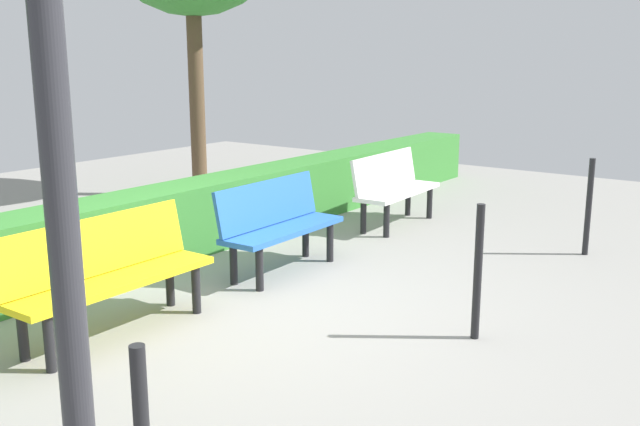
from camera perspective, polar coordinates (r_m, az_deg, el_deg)
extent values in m
plane|color=gray|center=(5.85, -4.62, -7.65)|extent=(16.00, 16.00, 0.00)
cube|color=white|center=(8.53, 6.30, 1.71)|extent=(1.45, 0.48, 0.05)
cube|color=white|center=(8.57, 5.21, 3.39)|extent=(1.43, 0.18, 0.42)
cylinder|color=black|center=(9.00, 8.77, 0.80)|extent=(0.07, 0.07, 0.39)
cylinder|color=black|center=(9.13, 7.07, 1.02)|extent=(0.07, 0.07, 0.39)
cylinder|color=black|center=(8.01, 5.35, -0.59)|extent=(0.07, 0.07, 0.39)
cylinder|color=black|center=(8.16, 3.50, -0.32)|extent=(0.07, 0.07, 0.39)
cube|color=blue|center=(6.66, -2.90, -1.34)|extent=(1.40, 0.45, 0.05)
cube|color=blue|center=(6.73, -4.20, 0.83)|extent=(1.40, 0.15, 0.42)
cylinder|color=black|center=(7.06, 0.81, -2.36)|extent=(0.07, 0.07, 0.39)
cylinder|color=black|center=(7.23, -1.16, -2.01)|extent=(0.07, 0.07, 0.39)
cylinder|color=black|center=(6.22, -4.87, -4.50)|extent=(0.07, 0.07, 0.39)
cylinder|color=black|center=(6.41, -6.94, -4.03)|extent=(0.07, 0.07, 0.39)
cube|color=yellow|center=(5.39, -16.12, -5.25)|extent=(1.63, 0.44, 0.05)
cube|color=yellow|center=(5.48, -17.52, -2.52)|extent=(1.62, 0.14, 0.42)
cylinder|color=black|center=(5.77, -9.90, -6.06)|extent=(0.07, 0.07, 0.39)
cylinder|color=black|center=(5.98, -11.94, -5.48)|extent=(0.07, 0.07, 0.39)
cylinder|color=black|center=(4.99, -20.86, -9.76)|extent=(0.07, 0.07, 0.39)
cylinder|color=black|center=(5.23, -22.72, -8.88)|extent=(0.07, 0.07, 0.39)
cube|color=#387F33|center=(7.57, -9.99, -0.25)|extent=(11.51, 0.58, 0.72)
cylinder|color=brown|center=(10.38, -9.87, 9.77)|extent=(0.22, 0.22, 3.06)
cylinder|color=black|center=(7.73, 20.72, 0.45)|extent=(0.06, 0.06, 1.00)
cylinder|color=black|center=(5.22, 12.53, -4.67)|extent=(0.06, 0.06, 1.00)
cylinder|color=#2D2D33|center=(2.69, -20.29, 3.88)|extent=(0.12, 0.12, 3.31)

